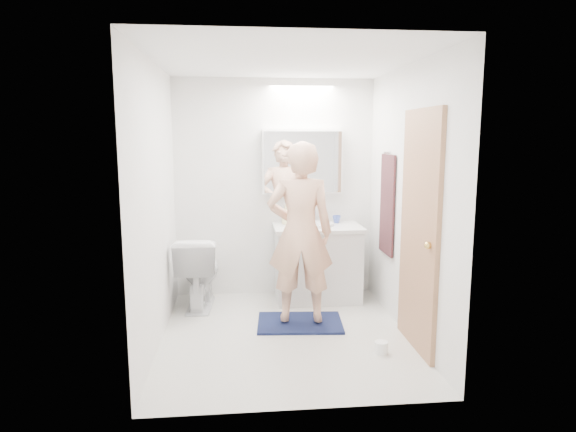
{
  "coord_description": "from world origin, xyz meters",
  "views": [
    {
      "loc": [
        -0.4,
        -4.24,
        1.78
      ],
      "look_at": [
        0.05,
        0.25,
        1.05
      ],
      "focal_mm": 30.95,
      "sensor_mm": 36.0,
      "label": 1
    }
  ],
  "objects": [
    {
      "name": "mirror_panel",
      "position": [
        0.3,
        1.1,
        1.5
      ],
      "size": [
        0.84,
        0.01,
        0.66
      ],
      "primitive_type": "cube",
      "color": "silver",
      "rests_on": "medicine_cabinet"
    },
    {
      "name": "person",
      "position": [
        0.16,
        0.25,
        0.89
      ],
      "size": [
        0.65,
        0.45,
        1.69
      ],
      "primitive_type": "imported",
      "rotation": [
        0.0,
        0.0,
        3.06
      ],
      "color": "#E4AA88",
      "rests_on": "bath_rug"
    },
    {
      "name": "soap_bottle_a",
      "position": [
        0.11,
        1.11,
        0.93
      ],
      "size": [
        0.12,
        0.12,
        0.22
      ],
      "primitive_type": "imported",
      "rotation": [
        0.0,
        0.0,
        0.68
      ],
      "color": "beige",
      "rests_on": "countertop"
    },
    {
      "name": "countertop",
      "position": [
        0.44,
        0.96,
        0.8
      ],
      "size": [
        0.95,
        0.58,
        0.04
      ],
      "primitive_type": "cube",
      "color": "silver",
      "rests_on": "vanity_cabinet"
    },
    {
      "name": "toothbrush_cup",
      "position": [
        0.68,
        1.12,
        0.86
      ],
      "size": [
        0.1,
        0.1,
        0.08
      ],
      "primitive_type": "imported",
      "rotation": [
        0.0,
        0.0,
        -0.16
      ],
      "color": "#3D55B8",
      "rests_on": "countertop"
    },
    {
      "name": "towel",
      "position": [
        1.08,
        0.55,
        1.1
      ],
      "size": [
        0.02,
        0.42,
        1.0
      ],
      "primitive_type": "cube",
      "color": "#0F1E31",
      "rests_on": "wall_right"
    },
    {
      "name": "wall_right",
      "position": [
        1.1,
        0.0,
        1.2
      ],
      "size": [
        0.0,
        2.5,
        2.5
      ],
      "primitive_type": "plane",
      "rotation": [
        1.57,
        0.0,
        -1.57
      ],
      "color": "white",
      "rests_on": "floor"
    },
    {
      "name": "door_knob",
      "position": [
        1.04,
        -0.65,
        0.95
      ],
      "size": [
        0.06,
        0.06,
        0.06
      ],
      "primitive_type": "sphere",
      "color": "gold",
      "rests_on": "door"
    },
    {
      "name": "towel_hook",
      "position": [
        1.07,
        0.55,
        1.62
      ],
      "size": [
        0.07,
        0.02,
        0.02
      ],
      "primitive_type": "cylinder",
      "rotation": [
        0.0,
        1.57,
        0.0
      ],
      "color": "silver",
      "rests_on": "wall_right"
    },
    {
      "name": "bath_rug",
      "position": [
        0.16,
        0.25,
        0.01
      ],
      "size": [
        0.84,
        0.61,
        0.02
      ],
      "primitive_type": "cube",
      "rotation": [
        0.0,
        0.0,
        -0.08
      ],
      "color": "#151B43",
      "rests_on": "floor"
    },
    {
      "name": "wall_left",
      "position": [
        -1.1,
        0.0,
        1.2
      ],
      "size": [
        0.0,
        2.5,
        2.5
      ],
      "primitive_type": "plane",
      "rotation": [
        1.57,
        0.0,
        1.57
      ],
      "color": "white",
      "rests_on": "floor"
    },
    {
      "name": "vanity_cabinet",
      "position": [
        0.44,
        0.96,
        0.39
      ],
      "size": [
        0.9,
        0.55,
        0.78
      ],
      "primitive_type": "cube",
      "color": "silver",
      "rests_on": "floor"
    },
    {
      "name": "toilet",
      "position": [
        -0.83,
        0.85,
        0.38
      ],
      "size": [
        0.47,
        0.77,
        0.76
      ],
      "primitive_type": "imported",
      "rotation": [
        0.0,
        0.0,
        3.08
      ],
      "color": "white",
      "rests_on": "floor"
    },
    {
      "name": "ceiling",
      "position": [
        0.0,
        0.0,
        2.4
      ],
      "size": [
        2.5,
        2.5,
        0.0
      ],
      "primitive_type": "plane",
      "rotation": [
        3.14,
        0.0,
        0.0
      ],
      "color": "white",
      "rests_on": "floor"
    },
    {
      "name": "door",
      "position": [
        1.08,
        -0.35,
        1.0
      ],
      "size": [
        0.04,
        0.8,
        2.0
      ],
      "primitive_type": "cube",
      "color": "#A27651",
      "rests_on": "wall_right"
    },
    {
      "name": "toilet_paper_roll",
      "position": [
        0.75,
        -0.46,
        0.05
      ],
      "size": [
        0.11,
        0.11,
        0.1
      ],
      "primitive_type": "cylinder",
      "color": "white",
      "rests_on": "floor"
    },
    {
      "name": "floor",
      "position": [
        0.0,
        0.0,
        0.0
      ],
      "size": [
        2.5,
        2.5,
        0.0
      ],
      "primitive_type": "plane",
      "color": "silver",
      "rests_on": "ground"
    },
    {
      "name": "sink_basin",
      "position": [
        0.44,
        0.99,
        0.84
      ],
      "size": [
        0.36,
        0.36,
        0.03
      ],
      "primitive_type": "cylinder",
      "color": "silver",
      "rests_on": "countertop"
    },
    {
      "name": "wall_back",
      "position": [
        0.0,
        1.25,
        1.2
      ],
      "size": [
        2.5,
        0.0,
        2.5
      ],
      "primitive_type": "plane",
      "rotation": [
        1.57,
        0.0,
        0.0
      ],
      "color": "white",
      "rests_on": "floor"
    },
    {
      "name": "medicine_cabinet",
      "position": [
        0.3,
        1.18,
        1.5
      ],
      "size": [
        0.88,
        0.14,
        0.7
      ],
      "primitive_type": "cube",
      "color": "white",
      "rests_on": "wall_back"
    },
    {
      "name": "wall_front",
      "position": [
        0.0,
        -1.25,
        1.2
      ],
      "size": [
        2.5,
        0.0,
        2.5
      ],
      "primitive_type": "plane",
      "rotation": [
        -1.57,
        0.0,
        0.0
      ],
      "color": "white",
      "rests_on": "floor"
    },
    {
      "name": "soap_bottle_b",
      "position": [
        0.26,
        1.15,
        0.91
      ],
      "size": [
        0.12,
        0.12,
        0.18
      ],
      "primitive_type": "imported",
      "rotation": [
        0.0,
        0.0,
        -0.57
      ],
      "color": "#5D99C8",
      "rests_on": "countertop"
    },
    {
      "name": "faucet",
      "position": [
        0.44,
        1.19,
        0.9
      ],
      "size": [
        0.02,
        0.02,
        0.16
      ],
      "primitive_type": "cylinder",
      "color": "silver",
      "rests_on": "countertop"
    }
  ]
}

